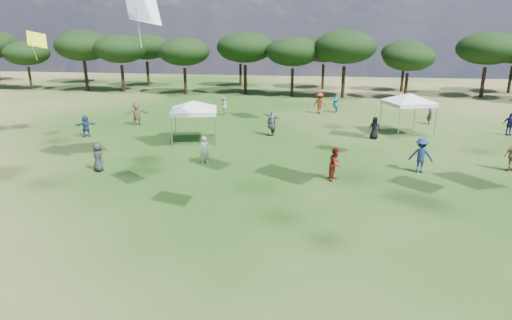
{
  "coord_description": "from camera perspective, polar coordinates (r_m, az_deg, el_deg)",
  "views": [
    {
      "loc": [
        1.66,
        -5.81,
        7.05
      ],
      "look_at": [
        -0.33,
        6.0,
        3.51
      ],
      "focal_mm": 30.0,
      "sensor_mm": 36.0,
      "label": 1
    }
  ],
  "objects": [
    {
      "name": "festival_crowd",
      "position": [
        31.45,
        4.2,
        5.09
      ],
      "size": [
        31.06,
        21.64,
        1.92
      ],
      "color": "#414246",
      "rests_on": "ground"
    },
    {
      "name": "tent_right",
      "position": [
        32.62,
        19.79,
        8.17
      ],
      "size": [
        5.59,
        5.59,
        3.31
      ],
      "rotation": [
        0.0,
        0.0,
        0.35
      ],
      "color": "gray",
      "rests_on": "ground"
    },
    {
      "name": "tree_line",
      "position": [
        53.24,
        10.72,
        14.44
      ],
      "size": [
        108.78,
        17.63,
        7.77
      ],
      "color": "black",
      "rests_on": "ground"
    },
    {
      "name": "tent_left",
      "position": [
        29.0,
        -8.33,
        7.61
      ],
      "size": [
        5.83,
        5.83,
        3.1
      ],
      "rotation": [
        0.0,
        0.0,
        0.26
      ],
      "color": "gray",
      "rests_on": "ground"
    }
  ]
}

